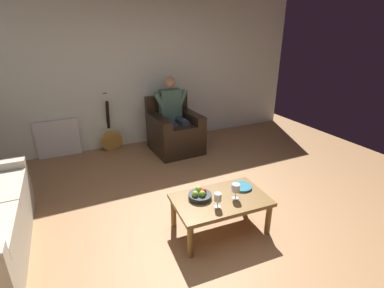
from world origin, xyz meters
name	(u,v)px	position (x,y,z in m)	size (l,w,h in m)	color
ground_plane	(226,234)	(0.00, 0.00, 0.00)	(7.15, 7.15, 0.00)	#A37449
wall_back	(140,73)	(0.00, -3.01, 1.30)	(6.31, 0.06, 2.60)	silver
armchair	(175,132)	(-0.37, -2.34, 0.34)	(0.81, 0.88, 0.94)	black
person_seated	(173,112)	(-0.36, -2.38, 0.70)	(0.64, 0.56, 1.29)	#446456
coffee_table	(221,203)	(0.02, -0.10, 0.34)	(1.01, 0.65, 0.39)	brown
guitar	(111,138)	(0.66, -2.81, 0.22)	(0.37, 0.34, 1.02)	#B08338
radiator	(58,138)	(1.51, -2.94, 0.32)	(0.68, 0.06, 0.63)	white
wine_glass_near	(218,198)	(0.13, 0.02, 0.50)	(0.07, 0.07, 0.16)	silver
wine_glass_far	(236,189)	(-0.11, -0.03, 0.51)	(0.08, 0.08, 0.17)	silver
fruit_bowl	(200,195)	(0.22, -0.19, 0.43)	(0.24, 0.24, 0.11)	#232928
decorative_dish	(242,187)	(-0.30, -0.18, 0.41)	(0.23, 0.23, 0.02)	teal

